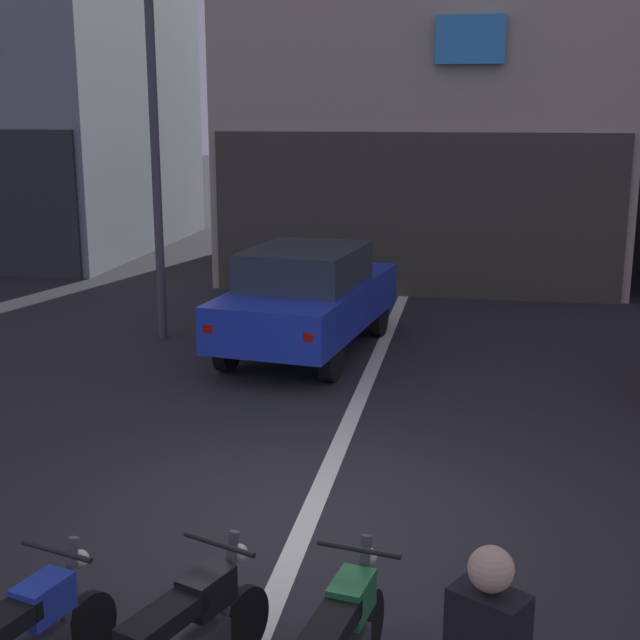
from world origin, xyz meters
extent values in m
plane|color=#232328|center=(0.00, 0.00, 0.00)|extent=(120.00, 120.00, 0.00)
cube|color=silver|center=(0.00, 6.00, 0.00)|extent=(0.20, 18.00, 0.01)
cube|color=#3E3A33|center=(0.17, 9.97, 1.60)|extent=(7.96, 0.10, 3.20)
cube|color=#3399F2|center=(1.12, 9.90, 4.87)|extent=(1.27, 0.16, 0.87)
cylinder|color=black|center=(-1.67, 6.99, 0.32)|extent=(0.27, 0.66, 0.64)
cylinder|color=black|center=(-0.13, 6.77, 0.32)|extent=(0.27, 0.66, 0.64)
cylinder|color=black|center=(-2.03, 4.41, 0.32)|extent=(0.27, 0.66, 0.64)
cylinder|color=black|center=(-0.49, 4.20, 0.32)|extent=(0.27, 0.66, 0.64)
cube|color=#1E38BF|center=(-1.08, 5.59, 0.75)|extent=(2.31, 4.30, 0.66)
cube|color=#2D3842|center=(-1.10, 5.44, 1.36)|extent=(1.80, 2.16, 0.56)
cube|color=red|center=(-2.05, 3.69, 0.80)|extent=(0.15, 0.08, 0.12)
cube|color=red|center=(-0.66, 3.49, 0.80)|extent=(0.15, 0.08, 0.12)
cylinder|color=#47474C|center=(-3.57, 5.99, 3.18)|extent=(0.14, 0.14, 6.36)
cylinder|color=black|center=(-1.03, -2.30, 0.26)|extent=(0.21, 0.52, 0.52)
cube|color=#233DB7|center=(-1.13, -2.66, 0.70)|extent=(0.31, 0.41, 0.24)
cylinder|color=#4C4C51|center=(-1.07, -2.45, 0.63)|extent=(0.13, 0.25, 0.70)
cylinder|color=black|center=(-1.09, -2.52, 0.95)|extent=(0.54, 0.18, 0.04)
sphere|color=silver|center=(-1.04, -2.32, 0.80)|extent=(0.12, 0.12, 0.12)
cylinder|color=black|center=(-0.03, -2.04, 0.26)|extent=(0.25, 0.51, 0.52)
cube|color=black|center=(-0.32, -2.77, 0.72)|extent=(0.42, 0.64, 0.12)
cube|color=black|center=(-0.17, -2.38, 0.70)|extent=(0.33, 0.42, 0.24)
cylinder|color=#4C4C51|center=(-0.09, -2.18, 0.63)|extent=(0.15, 0.25, 0.70)
cylinder|color=black|center=(-0.12, -2.26, 0.95)|extent=(0.53, 0.23, 0.04)
sphere|color=silver|center=(-0.04, -2.06, 0.80)|extent=(0.12, 0.12, 0.12)
cylinder|color=black|center=(0.81, -1.94, 0.26)|extent=(0.16, 0.52, 0.52)
cube|color=black|center=(0.67, -2.71, 0.72)|extent=(0.32, 0.63, 0.12)
cube|color=#1E7238|center=(0.74, -2.30, 0.70)|extent=(0.28, 0.39, 0.24)
cylinder|color=#4C4C51|center=(0.78, -2.08, 0.63)|extent=(0.11, 0.25, 0.70)
cylinder|color=black|center=(0.77, -2.16, 0.95)|extent=(0.55, 0.13, 0.04)
sphere|color=silver|center=(0.80, -1.96, 0.80)|extent=(0.12, 0.12, 0.12)
sphere|color=beige|center=(1.55, -3.35, 1.56)|extent=(0.22, 0.22, 0.22)
camera|label=1|loc=(1.43, -7.12, 3.65)|focal=49.13mm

